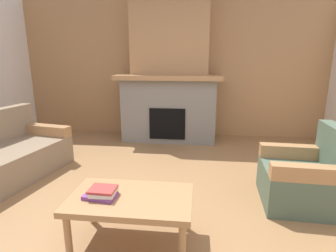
# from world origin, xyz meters

# --- Properties ---
(ground) EXTENTS (9.00, 9.00, 0.00)m
(ground) POSITION_xyz_m (0.00, 0.00, 0.00)
(ground) COLOR olive
(wall_back_wood_panel) EXTENTS (6.00, 0.12, 2.70)m
(wall_back_wood_panel) POSITION_xyz_m (0.00, 3.00, 1.35)
(wall_back_wood_panel) COLOR #A87A4C
(wall_back_wood_panel) RESTS_ON ground
(fireplace) EXTENTS (1.90, 0.82, 2.70)m
(fireplace) POSITION_xyz_m (0.00, 2.62, 1.16)
(fireplace) COLOR gray
(fireplace) RESTS_ON ground
(armchair) EXTENTS (0.80, 0.80, 0.85)m
(armchair) POSITION_xyz_m (1.69, 0.37, 0.29)
(armchair) COLOR #4C604C
(armchair) RESTS_ON ground
(coffee_table) EXTENTS (1.00, 0.60, 0.43)m
(coffee_table) POSITION_xyz_m (0.02, -0.47, 0.38)
(coffee_table) COLOR #A87A4C
(coffee_table) RESTS_ON ground
(book_stack_near_edge) EXTENTS (0.27, 0.20, 0.08)m
(book_stack_near_edge) POSITION_xyz_m (-0.20, -0.51, 0.47)
(book_stack_near_edge) COLOR #7A3D84
(book_stack_near_edge) RESTS_ON coffee_table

